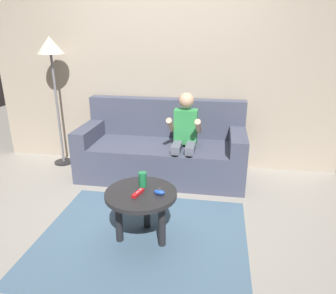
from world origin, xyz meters
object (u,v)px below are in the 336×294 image
game_remote_red_near_edge (138,193)px  soda_can (143,179)px  coffee_table (141,200)px  couch (163,151)px  nunchuk_blue (159,192)px  person_seated_on_couch (185,135)px  floor_lamp (51,55)px

game_remote_red_near_edge → soda_can: size_ratio=1.18×
soda_can → coffee_table: bearing=-84.3°
couch → nunchuk_blue: couch is taller
nunchuk_blue → soda_can: (-0.16, 0.12, 0.04)m
person_seated_on_couch → couch: bearing=146.5°
person_seated_on_couch → nunchuk_blue: (-0.06, -1.14, -0.12)m
couch → coffee_table: (0.07, -1.30, 0.06)m
couch → game_remote_red_near_edge: size_ratio=13.28×
game_remote_red_near_edge → person_seated_on_couch: bearing=78.9°
soda_can → floor_lamp: size_ratio=0.08×
couch → nunchuk_blue: size_ratio=20.28×
game_remote_red_near_edge → floor_lamp: 2.25m
person_seated_on_couch → nunchuk_blue: person_seated_on_couch is taller
person_seated_on_couch → soda_can: size_ratio=8.41×
couch → nunchuk_blue: 1.35m
soda_can → floor_lamp: floor_lamp is taller
nunchuk_blue → couch: bearing=99.5°
coffee_table → couch: bearing=93.0°
couch → person_seated_on_couch: (0.28, -0.19, 0.28)m
game_remote_red_near_edge → nunchuk_blue: 0.17m
coffee_table → game_remote_red_near_edge: game_remote_red_near_edge is taller
coffee_table → nunchuk_blue: nunchuk_blue is taller
coffee_table → game_remote_red_near_edge: (-0.01, -0.05, 0.09)m
couch → person_seated_on_couch: 0.44m
game_remote_red_near_edge → floor_lamp: floor_lamp is taller
person_seated_on_couch → game_remote_red_near_edge: size_ratio=7.10×
floor_lamp → soda_can: bearing=-43.1°
coffee_table → soda_can: bearing=95.7°
coffee_table → floor_lamp: (-1.43, 1.43, 1.02)m
couch → coffee_table: bearing=-87.0°
game_remote_red_near_edge → coffee_table: bearing=77.1°
game_remote_red_near_edge → soda_can: 0.16m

